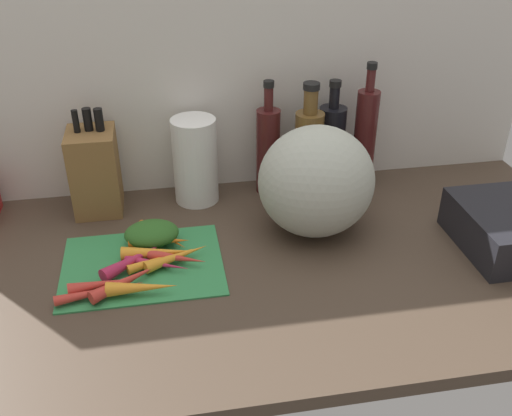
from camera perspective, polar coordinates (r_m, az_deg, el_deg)
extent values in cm
cube|color=#47382B|center=(129.66, -1.73, -5.78)|extent=(170.00, 80.00, 3.00)
cube|color=silver|center=(149.73, -4.15, 12.86)|extent=(170.00, 3.00, 60.00)
cube|color=#338C4C|center=(129.45, -11.08, -5.46)|extent=(34.66, 26.96, 0.80)
cone|color=#B2264C|center=(126.48, -9.68, -5.45)|extent=(14.06, 7.80, 2.13)
cone|color=orange|center=(135.58, -9.15, -2.69)|extent=(11.49, 13.39, 2.11)
cone|color=orange|center=(127.64, -7.77, -4.75)|extent=(14.74, 8.56, 2.68)
cone|color=red|center=(127.24, -7.72, -4.90)|extent=(12.97, 7.30, 2.56)
cone|color=orange|center=(127.88, -9.24, -4.97)|extent=(15.28, 7.62, 2.09)
cone|color=orange|center=(129.03, -9.69, -4.33)|extent=(15.66, 4.66, 3.28)
cone|color=red|center=(121.40, -15.08, -7.93)|extent=(17.85, 5.25, 2.11)
cone|color=#B2264C|center=(127.90, -11.91, -4.97)|extent=(14.53, 12.58, 3.17)
cone|color=red|center=(122.40, -12.55, -6.98)|extent=(15.46, 11.49, 2.83)
cone|color=red|center=(122.71, -15.11, -7.27)|extent=(12.70, 4.34, 2.76)
cone|color=orange|center=(132.58, -9.48, -3.23)|extent=(13.73, 4.94, 3.40)
cone|color=orange|center=(119.71, -11.13, -7.68)|extent=(14.41, 4.23, 3.11)
ellipsoid|color=#2D6023|center=(133.86, -10.22, -2.48)|extent=(12.31, 9.47, 5.21)
ellipsoid|color=#B2B7A8|center=(133.52, 5.93, 2.60)|extent=(26.85, 24.79, 26.15)
cube|color=brown|center=(148.39, -15.53, 3.47)|extent=(11.40, 12.79, 20.98)
cylinder|color=black|center=(143.81, -17.30, 8.13)|extent=(1.50, 1.50, 5.50)
cylinder|color=black|center=(144.19, -16.22, 8.36)|extent=(2.13, 2.13, 5.50)
cylinder|color=black|center=(143.30, -15.18, 8.38)|extent=(2.10, 2.10, 5.50)
cylinder|color=white|center=(147.88, -5.99, 4.65)|extent=(11.25, 11.25, 22.23)
cylinder|color=#471919|center=(151.35, 1.19, 5.55)|extent=(6.17, 6.17, 22.72)
cylinder|color=#471919|center=(145.86, 1.25, 10.68)|extent=(2.33, 2.33, 6.01)
cylinder|color=black|center=(144.61, 1.26, 12.09)|extent=(2.68, 2.68, 1.60)
cylinder|color=brown|center=(150.04, 5.14, 5.20)|extent=(7.33, 7.33, 22.73)
cylinder|color=brown|center=(144.47, 5.41, 10.39)|extent=(3.58, 3.58, 6.17)
cylinder|color=black|center=(143.19, 5.48, 11.84)|extent=(4.11, 4.11, 1.60)
cylinder|color=black|center=(155.08, 7.36, 5.87)|extent=(7.11, 7.11, 22.39)
cylinder|color=black|center=(149.84, 7.71, 10.73)|extent=(2.64, 2.64, 5.57)
cylinder|color=black|center=(148.68, 7.81, 12.03)|extent=(3.04, 3.04, 1.60)
cylinder|color=#471919|center=(155.09, 10.61, 6.50)|extent=(5.82, 5.82, 26.85)
cylinder|color=#471919|center=(149.34, 11.21, 12.21)|extent=(2.27, 2.27, 5.77)
cylinder|color=black|center=(148.26, 11.35, 13.56)|extent=(2.61, 2.61, 1.60)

